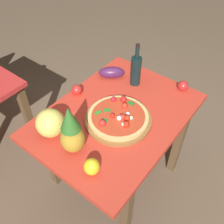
{
  "coord_description": "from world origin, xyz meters",
  "views": [
    {
      "loc": [
        -0.94,
        -0.7,
        1.95
      ],
      "look_at": [
        -0.04,
        0.0,
        0.8
      ],
      "focal_mm": 40.44,
      "sensor_mm": 36.0,
      "label": 1
    }
  ],
  "objects_px": {
    "eggplant": "(112,72)",
    "tomato_beside_pepper": "(77,90)",
    "display_table": "(116,124)",
    "tomato_at_corner": "(183,86)",
    "pizza": "(118,116)",
    "pineapple_left": "(72,132)",
    "melon": "(50,123)",
    "wine_bottle": "(136,70)",
    "pizza_board": "(118,119)",
    "bell_pepper": "(92,167)"
  },
  "relations": [
    {
      "from": "eggplant",
      "to": "tomato_beside_pepper",
      "type": "xyz_separation_m",
      "value": [
        -0.3,
        0.08,
        -0.01
      ]
    },
    {
      "from": "display_table",
      "to": "tomato_at_corner",
      "type": "bearing_deg",
      "value": -25.18
    },
    {
      "from": "pizza",
      "to": "pineapple_left",
      "type": "bearing_deg",
      "value": 167.96
    },
    {
      "from": "melon",
      "to": "wine_bottle",
      "type": "bearing_deg",
      "value": -10.17
    },
    {
      "from": "tomato_beside_pepper",
      "to": "tomato_at_corner",
      "type": "bearing_deg",
      "value": -48.87
    },
    {
      "from": "pizza_board",
      "to": "wine_bottle",
      "type": "distance_m",
      "value": 0.42
    },
    {
      "from": "bell_pepper",
      "to": "pizza_board",
      "type": "bearing_deg",
      "value": 16.32
    },
    {
      "from": "bell_pepper",
      "to": "wine_bottle",
      "type": "bearing_deg",
      "value": 17.62
    },
    {
      "from": "display_table",
      "to": "tomato_beside_pepper",
      "type": "bearing_deg",
      "value": 91.75
    },
    {
      "from": "pizza",
      "to": "melon",
      "type": "xyz_separation_m",
      "value": [
        -0.33,
        0.26,
        0.05
      ]
    },
    {
      "from": "melon",
      "to": "pineapple_left",
      "type": "bearing_deg",
      "value": -91.52
    },
    {
      "from": "pizza",
      "to": "wine_bottle",
      "type": "bearing_deg",
      "value": 19.04
    },
    {
      "from": "pizza_board",
      "to": "tomato_at_corner",
      "type": "height_order",
      "value": "tomato_at_corner"
    },
    {
      "from": "pizza",
      "to": "melon",
      "type": "distance_m",
      "value": 0.42
    },
    {
      "from": "wine_bottle",
      "to": "eggplant",
      "type": "distance_m",
      "value": 0.21
    },
    {
      "from": "bell_pepper",
      "to": "pineapple_left",
      "type": "bearing_deg",
      "value": 74.13
    },
    {
      "from": "melon",
      "to": "pizza",
      "type": "bearing_deg",
      "value": -38.36
    },
    {
      "from": "tomato_at_corner",
      "to": "pineapple_left",
      "type": "bearing_deg",
      "value": 163.62
    },
    {
      "from": "pizza_board",
      "to": "melon",
      "type": "height_order",
      "value": "melon"
    },
    {
      "from": "pizza_board",
      "to": "tomato_beside_pepper",
      "type": "relative_size",
      "value": 5.79
    },
    {
      "from": "display_table",
      "to": "pineapple_left",
      "type": "xyz_separation_m",
      "value": [
        -0.38,
        0.02,
        0.25
      ]
    },
    {
      "from": "pizza_board",
      "to": "tomato_at_corner",
      "type": "relative_size",
      "value": 5.71
    },
    {
      "from": "pizza",
      "to": "wine_bottle",
      "type": "xyz_separation_m",
      "value": [
        0.38,
        0.13,
        0.08
      ]
    },
    {
      "from": "tomato_beside_pepper",
      "to": "wine_bottle",
      "type": "bearing_deg",
      "value": -36.35
    },
    {
      "from": "pineapple_left",
      "to": "display_table",
      "type": "bearing_deg",
      "value": -3.59
    },
    {
      "from": "eggplant",
      "to": "melon",
      "type": "bearing_deg",
      "value": -175.16
    },
    {
      "from": "pizza",
      "to": "bell_pepper",
      "type": "distance_m",
      "value": 0.4
    },
    {
      "from": "melon",
      "to": "eggplant",
      "type": "bearing_deg",
      "value": 4.84
    },
    {
      "from": "pizza_board",
      "to": "pizza",
      "type": "relative_size",
      "value": 1.11
    },
    {
      "from": "display_table",
      "to": "tomato_beside_pepper",
      "type": "xyz_separation_m",
      "value": [
        -0.01,
        0.34,
        0.14
      ]
    },
    {
      "from": "tomato_at_corner",
      "to": "display_table",
      "type": "bearing_deg",
      "value": 154.82
    },
    {
      "from": "display_table",
      "to": "pizza_board",
      "type": "height_order",
      "value": "pizza_board"
    },
    {
      "from": "melon",
      "to": "tomato_at_corner",
      "type": "xyz_separation_m",
      "value": [
        0.86,
        -0.44,
        -0.05
      ]
    },
    {
      "from": "eggplant",
      "to": "pineapple_left",
      "type": "bearing_deg",
      "value": -159.87
    },
    {
      "from": "tomato_beside_pepper",
      "to": "pineapple_left",
      "type": "bearing_deg",
      "value": -138.66
    },
    {
      "from": "eggplant",
      "to": "pizza_board",
      "type": "bearing_deg",
      "value": -136.85
    },
    {
      "from": "tomato_at_corner",
      "to": "eggplant",
      "type": "bearing_deg",
      "value": 111.64
    },
    {
      "from": "wine_bottle",
      "to": "tomato_at_corner",
      "type": "distance_m",
      "value": 0.36
    },
    {
      "from": "wine_bottle",
      "to": "eggplant",
      "type": "relative_size",
      "value": 1.64
    },
    {
      "from": "eggplant",
      "to": "pizza",
      "type": "bearing_deg",
      "value": -136.65
    },
    {
      "from": "wine_bottle",
      "to": "melon",
      "type": "height_order",
      "value": "wine_bottle"
    },
    {
      "from": "pizza",
      "to": "bell_pepper",
      "type": "relative_size",
      "value": 3.97
    },
    {
      "from": "tomato_beside_pepper",
      "to": "melon",
      "type": "bearing_deg",
      "value": -159.86
    },
    {
      "from": "pineapple_left",
      "to": "tomato_beside_pepper",
      "type": "xyz_separation_m",
      "value": [
        0.37,
        0.32,
        -0.11
      ]
    },
    {
      "from": "pineapple_left",
      "to": "tomato_beside_pepper",
      "type": "distance_m",
      "value": 0.5
    },
    {
      "from": "bell_pepper",
      "to": "eggplant",
      "type": "relative_size",
      "value": 0.49
    },
    {
      "from": "display_table",
      "to": "tomato_at_corner",
      "type": "xyz_separation_m",
      "value": [
        0.49,
        -0.23,
        0.14
      ]
    },
    {
      "from": "pizza",
      "to": "eggplant",
      "type": "distance_m",
      "value": 0.46
    },
    {
      "from": "pizza_board",
      "to": "pineapple_left",
      "type": "relative_size",
      "value": 1.3
    },
    {
      "from": "tomato_beside_pepper",
      "to": "pizza",
      "type": "bearing_deg",
      "value": -94.51
    }
  ]
}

